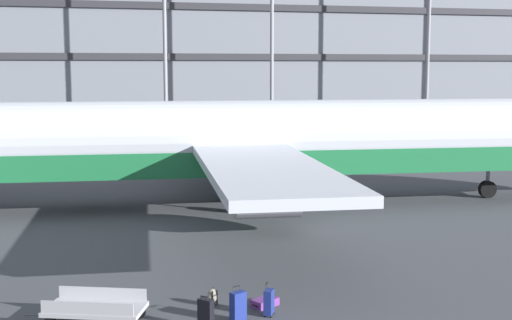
{
  "coord_description": "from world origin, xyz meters",
  "views": [
    {
      "loc": [
        -12.79,
        -33.49,
        6.85
      ],
      "look_at": [
        -5.86,
        -5.15,
        3.0
      ],
      "focal_mm": 49.8,
      "sensor_mm": 36.0,
      "label": 1
    }
  ],
  "objects_px": {
    "suitcase_scuffed": "(238,306)",
    "suitcase_small": "(206,313)",
    "backpack_upright": "(212,297)",
    "airliner": "(247,142)",
    "suitcase_navy": "(269,302)",
    "baggage_cart": "(95,309)",
    "suitcase_silver": "(265,302)"
  },
  "relations": [
    {
      "from": "suitcase_small",
      "to": "suitcase_silver",
      "type": "xyz_separation_m",
      "value": [
        1.95,
        1.34,
        -0.32
      ]
    },
    {
      "from": "suitcase_small",
      "to": "backpack_upright",
      "type": "xyz_separation_m",
      "value": [
        0.48,
        1.75,
        -0.18
      ]
    },
    {
      "from": "suitcase_navy",
      "to": "baggage_cart",
      "type": "height_order",
      "value": "suitcase_navy"
    },
    {
      "from": "airliner",
      "to": "suitcase_small",
      "type": "distance_m",
      "value": 17.05
    },
    {
      "from": "backpack_upright",
      "to": "baggage_cart",
      "type": "bearing_deg",
      "value": -167.55
    },
    {
      "from": "airliner",
      "to": "suitcase_silver",
      "type": "distance_m",
      "value": 15.37
    },
    {
      "from": "suitcase_silver",
      "to": "baggage_cart",
      "type": "bearing_deg",
      "value": -176.18
    },
    {
      "from": "suitcase_scuffed",
      "to": "backpack_upright",
      "type": "bearing_deg",
      "value": 107.08
    },
    {
      "from": "suitcase_small",
      "to": "backpack_upright",
      "type": "distance_m",
      "value": 1.82
    },
    {
      "from": "suitcase_scuffed",
      "to": "baggage_cart",
      "type": "relative_size",
      "value": 0.3
    },
    {
      "from": "suitcase_small",
      "to": "suitcase_silver",
      "type": "relative_size",
      "value": 1.02
    },
    {
      "from": "suitcase_small",
      "to": "suitcase_silver",
      "type": "distance_m",
      "value": 2.38
    },
    {
      "from": "airliner",
      "to": "backpack_upright",
      "type": "distance_m",
      "value": 15.3
    },
    {
      "from": "backpack_upright",
      "to": "airliner",
      "type": "bearing_deg",
      "value": 73.13
    },
    {
      "from": "suitcase_scuffed",
      "to": "suitcase_silver",
      "type": "bearing_deg",
      "value": 46.12
    },
    {
      "from": "airliner",
      "to": "suitcase_small",
      "type": "bearing_deg",
      "value": -106.69
    },
    {
      "from": "suitcase_small",
      "to": "baggage_cart",
      "type": "height_order",
      "value": "suitcase_small"
    },
    {
      "from": "suitcase_scuffed",
      "to": "suitcase_small",
      "type": "distance_m",
      "value": 0.97
    },
    {
      "from": "suitcase_navy",
      "to": "backpack_upright",
      "type": "distance_m",
      "value": 1.83
    },
    {
      "from": "suitcase_silver",
      "to": "backpack_upright",
      "type": "bearing_deg",
      "value": 164.44
    },
    {
      "from": "suitcase_small",
      "to": "backpack_upright",
      "type": "bearing_deg",
      "value": 74.76
    },
    {
      "from": "backpack_upright",
      "to": "baggage_cart",
      "type": "xyz_separation_m",
      "value": [
        -3.3,
        -0.73,
        0.18
      ]
    },
    {
      "from": "airliner",
      "to": "suitcase_small",
      "type": "relative_size",
      "value": 43.0
    },
    {
      "from": "suitcase_silver",
      "to": "baggage_cart",
      "type": "relative_size",
      "value": 0.27
    },
    {
      "from": "backpack_upright",
      "to": "baggage_cart",
      "type": "height_order",
      "value": "baggage_cart"
    },
    {
      "from": "airliner",
      "to": "suitcase_silver",
      "type": "relative_size",
      "value": 43.89
    },
    {
      "from": "suitcase_navy",
      "to": "baggage_cart",
      "type": "distance_m",
      "value": 4.71
    },
    {
      "from": "suitcase_navy",
      "to": "backpack_upright",
      "type": "xyz_separation_m",
      "value": [
        -1.39,
        1.19,
        -0.14
      ]
    },
    {
      "from": "suitcase_scuffed",
      "to": "suitcase_small",
      "type": "bearing_deg",
      "value": -163.42
    },
    {
      "from": "suitcase_scuffed",
      "to": "backpack_upright",
      "type": "height_order",
      "value": "suitcase_scuffed"
    },
    {
      "from": "suitcase_silver",
      "to": "backpack_upright",
      "type": "distance_m",
      "value": 1.53
    },
    {
      "from": "backpack_upright",
      "to": "suitcase_silver",
      "type": "bearing_deg",
      "value": -15.56
    }
  ]
}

